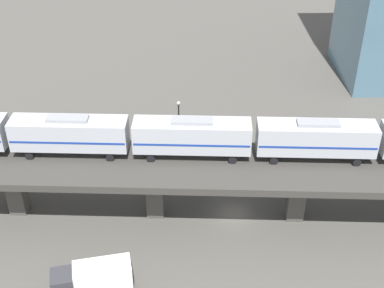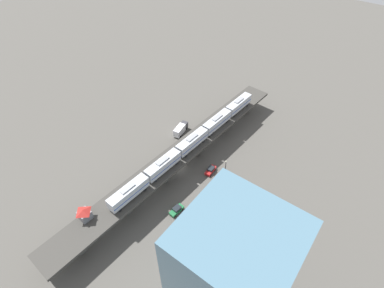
% 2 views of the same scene
% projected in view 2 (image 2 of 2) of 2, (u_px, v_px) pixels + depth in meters
% --- Properties ---
extents(ground_plane, '(400.00, 400.00, 0.00)m').
position_uv_depth(ground_plane, '(179.00, 169.00, 95.11)').
color(ground_plane, '#4C4944').
extents(elevated_viaduct, '(13.63, 92.33, 6.78)m').
position_uv_depth(elevated_viaduct, '(179.00, 155.00, 91.19)').
color(elevated_viaduct, '#393733').
rests_on(elevated_viaduct, ground).
extents(subway_train, '(6.38, 62.46, 4.45)m').
position_uv_depth(subway_train, '(192.00, 142.00, 90.62)').
color(subway_train, '#ADB2BA').
rests_on(subway_train, elevated_viaduct).
extents(signal_hut, '(3.40, 3.40, 3.40)m').
position_uv_depth(signal_hut, '(84.00, 214.00, 72.86)').
color(signal_hut, slate).
rests_on(signal_hut, elevated_viaduct).
extents(street_car_green, '(2.24, 4.53, 1.89)m').
position_uv_depth(street_car_green, '(177.00, 210.00, 82.72)').
color(street_car_green, '#1E6638').
rests_on(street_car_green, ground).
extents(street_car_red, '(2.18, 4.51, 1.89)m').
position_uv_depth(street_car_red, '(211.00, 170.00, 93.42)').
color(street_car_red, '#AD1E1E').
rests_on(street_car_red, ground).
extents(delivery_truck, '(3.51, 7.49, 3.20)m').
position_uv_depth(delivery_truck, '(181.00, 129.00, 106.42)').
color(delivery_truck, '#333338').
rests_on(delivery_truck, ground).
extents(street_lamp, '(0.44, 0.44, 6.94)m').
position_uv_depth(street_lamp, '(225.00, 167.00, 89.95)').
color(street_lamp, black).
rests_on(street_lamp, ground).
extents(office_tower, '(16.00, 16.00, 36.00)m').
position_uv_depth(office_tower, '(230.00, 287.00, 51.21)').
color(office_tower, slate).
rests_on(office_tower, ground).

